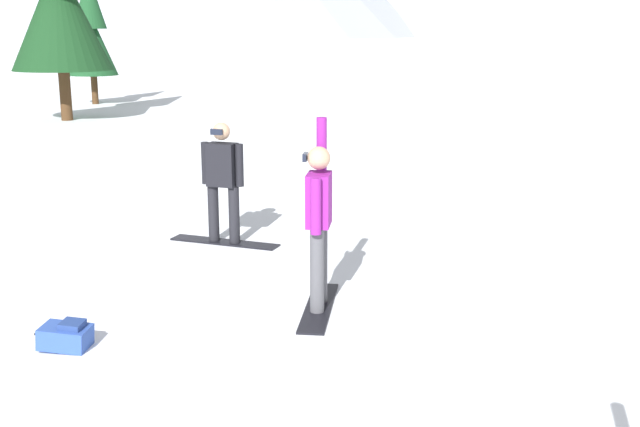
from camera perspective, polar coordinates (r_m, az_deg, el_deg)
The scene contains 4 objects.
snowboarder_midground at distance 8.25m, azimuth -0.09°, elevation -0.60°, with size 0.74×1.54×2.03m.
snowboarder_background at distance 10.89m, azimuth -7.05°, elevation 2.36°, with size 1.49×1.07×1.69m.
backpack_blue at distance 7.85m, azimuth -17.92°, elevation -8.43°, with size 0.55×0.44×0.28m.
pine_tree_broad at distance 31.82m, azimuth -16.26°, elevation 12.51°, with size 1.87×1.87×4.99m.
Camera 1 is at (-0.69, -4.00, 2.97)m, focal length 44.18 mm.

